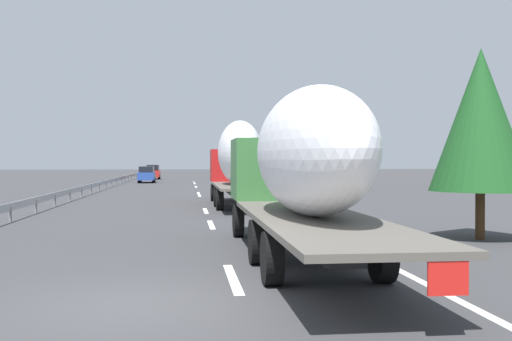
% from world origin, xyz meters
% --- Properties ---
extents(ground_plane, '(260.00, 260.00, 0.00)m').
position_xyz_m(ground_plane, '(40.00, 0.00, 0.00)').
color(ground_plane, '#38383A').
extents(lane_stripe_0, '(3.20, 0.20, 0.01)m').
position_xyz_m(lane_stripe_0, '(2.00, -1.80, 0.00)').
color(lane_stripe_0, white).
rests_on(lane_stripe_0, ground_plane).
extents(lane_stripe_1, '(3.20, 0.20, 0.01)m').
position_xyz_m(lane_stripe_1, '(12.53, -1.80, 0.00)').
color(lane_stripe_1, white).
rests_on(lane_stripe_1, ground_plane).
extents(lane_stripe_2, '(3.20, 0.20, 0.01)m').
position_xyz_m(lane_stripe_2, '(18.93, -1.80, 0.00)').
color(lane_stripe_2, white).
rests_on(lane_stripe_2, ground_plane).
extents(lane_stripe_3, '(3.20, 0.20, 0.01)m').
position_xyz_m(lane_stripe_3, '(32.35, -1.80, 0.00)').
color(lane_stripe_3, white).
rests_on(lane_stripe_3, ground_plane).
extents(lane_stripe_4, '(3.20, 0.20, 0.01)m').
position_xyz_m(lane_stripe_4, '(35.14, -1.80, 0.00)').
color(lane_stripe_4, white).
rests_on(lane_stripe_4, ground_plane).
extents(lane_stripe_5, '(3.20, 0.20, 0.01)m').
position_xyz_m(lane_stripe_5, '(46.47, -1.80, 0.00)').
color(lane_stripe_5, white).
rests_on(lane_stripe_5, ground_plane).
extents(lane_stripe_6, '(3.20, 0.20, 0.01)m').
position_xyz_m(lane_stripe_6, '(54.95, -1.80, 0.00)').
color(lane_stripe_6, white).
rests_on(lane_stripe_6, ground_plane).
extents(lane_stripe_7, '(3.20, 0.20, 0.01)m').
position_xyz_m(lane_stripe_7, '(59.86, -1.80, 0.00)').
color(lane_stripe_7, white).
rests_on(lane_stripe_7, ground_plane).
extents(edge_line_right, '(110.00, 0.20, 0.01)m').
position_xyz_m(edge_line_right, '(45.00, -5.50, 0.00)').
color(edge_line_right, white).
rests_on(edge_line_right, ground_plane).
extents(truck_lead, '(12.71, 2.55, 4.48)m').
position_xyz_m(truck_lead, '(21.81, -3.60, 2.50)').
color(truck_lead, '#B21919').
rests_on(truck_lead, ground_plane).
extents(truck_trailing, '(14.16, 2.55, 4.03)m').
position_xyz_m(truck_trailing, '(4.07, -3.60, 2.34)').
color(truck_trailing, '#387038').
rests_on(truck_trailing, ground_plane).
extents(car_red_compact, '(4.63, 1.77, 1.91)m').
position_xyz_m(car_red_compact, '(71.42, 3.46, 0.96)').
color(car_red_compact, red).
rests_on(car_red_compact, ground_plane).
extents(car_blue_sedan, '(4.77, 1.77, 1.82)m').
position_xyz_m(car_blue_sedan, '(58.21, 3.47, 0.92)').
color(car_blue_sedan, '#28479E').
rests_on(car_blue_sedan, ground_plane).
extents(road_sign, '(0.10, 0.90, 3.23)m').
position_xyz_m(road_sign, '(36.22, -6.70, 2.23)').
color(road_sign, gray).
rests_on(road_sign, ground_plane).
extents(tree_0, '(2.57, 2.57, 7.20)m').
position_xyz_m(tree_0, '(66.67, -12.16, 4.46)').
color(tree_0, '#472D19').
rests_on(tree_0, ground_plane).
extents(tree_1, '(3.04, 3.04, 5.31)m').
position_xyz_m(tree_1, '(89.62, -10.93, 3.26)').
color(tree_1, '#472D19').
rests_on(tree_1, ground_plane).
extents(tree_2, '(3.09, 3.09, 5.86)m').
position_xyz_m(tree_2, '(7.30, -9.81, 3.66)').
color(tree_2, '#472D19').
rests_on(tree_2, ground_plane).
extents(tree_3, '(3.82, 3.82, 5.53)m').
position_xyz_m(tree_3, '(39.43, -13.23, 3.55)').
color(tree_3, '#472D19').
rests_on(tree_3, ground_plane).
extents(tree_4, '(2.91, 2.91, 6.28)m').
position_xyz_m(tree_4, '(76.58, -11.01, 3.87)').
color(tree_4, '#472D19').
rests_on(tree_4, ground_plane).
extents(tree_5, '(2.51, 2.51, 5.97)m').
position_xyz_m(tree_5, '(77.64, -10.19, 3.83)').
color(tree_5, '#472D19').
rests_on(tree_5, ground_plane).
extents(guardrail_median, '(94.00, 0.10, 0.76)m').
position_xyz_m(guardrail_median, '(43.00, 6.00, 0.58)').
color(guardrail_median, '#9EA0A5').
rests_on(guardrail_median, ground_plane).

